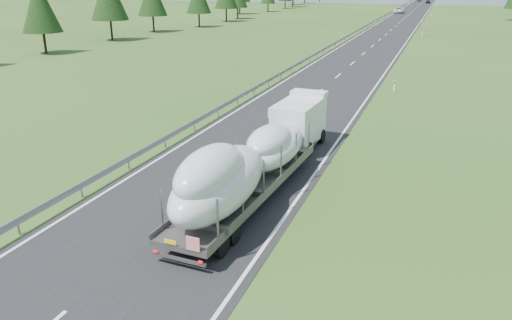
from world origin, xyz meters
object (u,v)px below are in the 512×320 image
(highway_sign, at_px, (427,26))
(boat_truck, at_px, (257,155))
(distant_car_dark, at_px, (428,2))
(distant_car_blue, at_px, (419,0))
(distant_van, at_px, (399,10))

(highway_sign, distance_m, boat_truck, 76.81)
(distant_car_dark, xyz_separation_m, distant_car_blue, (-4.51, 18.71, -0.00))
(boat_truck, bearing_deg, distant_car_blue, 91.18)
(boat_truck, height_order, distant_van, boat_truck)
(distant_van, relative_size, distant_car_dark, 1.44)
(boat_truck, bearing_deg, distant_van, 92.40)
(highway_sign, relative_size, boat_truck, 0.15)
(boat_truck, xyz_separation_m, distant_car_dark, (-0.16, 208.20, -1.27))
(distant_van, height_order, distant_car_dark, distant_van)
(distant_van, height_order, distant_car_blue, distant_van)
(distant_car_dark, bearing_deg, distant_car_blue, 98.13)
(highway_sign, distance_m, distant_car_blue, 150.54)
(boat_truck, relative_size, distant_van, 2.84)
(highway_sign, xyz_separation_m, distant_car_blue, (-9.33, 150.25, -1.07))
(boat_truck, distance_m, distant_car_dark, 208.20)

